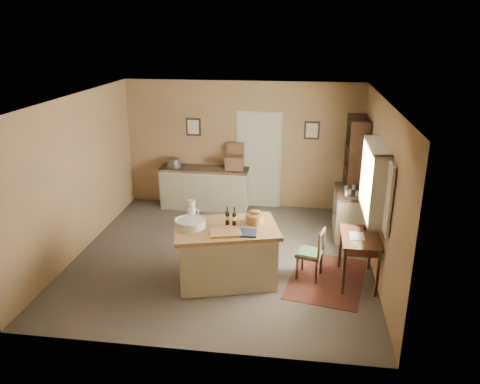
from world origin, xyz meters
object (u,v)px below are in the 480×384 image
at_px(work_island, 226,252).
at_px(desk_chair, 310,254).
at_px(sideboard, 205,187).
at_px(writing_desk, 360,242).
at_px(shelving_unit, 357,172).
at_px(right_cabinet, 349,213).

bearing_deg(work_island, desk_chair, -3.39).
bearing_deg(sideboard, desk_chair, -50.44).
xyz_separation_m(writing_desk, desk_chair, (-0.73, 0.03, -0.26)).
relative_size(work_island, shelving_unit, 0.82).
bearing_deg(writing_desk, sideboard, 137.37).
distance_m(writing_desk, right_cabinet, 1.70).
bearing_deg(right_cabinet, desk_chair, -113.84).
height_order(sideboard, writing_desk, sideboard).
distance_m(work_island, sideboard, 3.13).
xyz_separation_m(writing_desk, shelving_unit, (0.16, 2.34, 0.40)).
height_order(work_island, shelving_unit, shelving_unit).
bearing_deg(sideboard, work_island, -72.28).
relative_size(sideboard, shelving_unit, 0.89).
bearing_deg(right_cabinet, work_island, -136.11).
relative_size(work_island, writing_desk, 1.93).
bearing_deg(shelving_unit, desk_chair, -111.05).
bearing_deg(desk_chair, right_cabinet, 81.76).
height_order(desk_chair, right_cabinet, right_cabinet).
distance_m(work_island, right_cabinet, 2.80).
height_order(work_island, sideboard, work_island).
distance_m(desk_chair, right_cabinet, 1.82).
distance_m(sideboard, writing_desk, 4.04).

